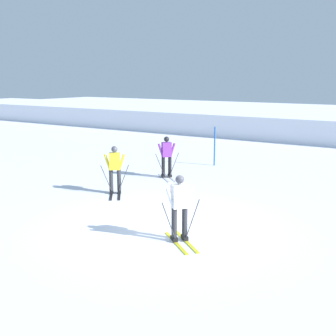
{
  "coord_description": "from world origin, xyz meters",
  "views": [
    {
      "loc": [
        6.64,
        -9.76,
        4.08
      ],
      "look_at": [
        -1.9,
        3.18,
        0.9
      ],
      "focal_mm": 47.49,
      "sensor_mm": 36.0,
      "label": 1
    }
  ],
  "objects_px": {
    "skier_yellow": "(115,167)",
    "trail_marker_pole": "(215,146)",
    "skier_white": "(179,204)",
    "skier_purple": "(166,155)"
  },
  "relations": [
    {
      "from": "skier_white",
      "to": "skier_purple",
      "type": "bearing_deg",
      "value": 126.16
    },
    {
      "from": "skier_white",
      "to": "skier_purple",
      "type": "height_order",
      "value": "same"
    },
    {
      "from": "skier_yellow",
      "to": "skier_purple",
      "type": "distance_m",
      "value": 3.16
    },
    {
      "from": "skier_yellow",
      "to": "skier_white",
      "type": "bearing_deg",
      "value": -31.76
    },
    {
      "from": "skier_yellow",
      "to": "trail_marker_pole",
      "type": "bearing_deg",
      "value": 85.06
    },
    {
      "from": "skier_yellow",
      "to": "trail_marker_pole",
      "type": "relative_size",
      "value": 0.94
    },
    {
      "from": "skier_yellow",
      "to": "skier_purple",
      "type": "relative_size",
      "value": 1.0
    },
    {
      "from": "skier_white",
      "to": "skier_purple",
      "type": "xyz_separation_m",
      "value": [
        -4.3,
        5.88,
        -0.0
      ]
    },
    {
      "from": "skier_yellow",
      "to": "skier_white",
      "type": "xyz_separation_m",
      "value": [
        4.39,
        -2.72,
        0.0
      ]
    },
    {
      "from": "skier_yellow",
      "to": "skier_purple",
      "type": "height_order",
      "value": "same"
    }
  ]
}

